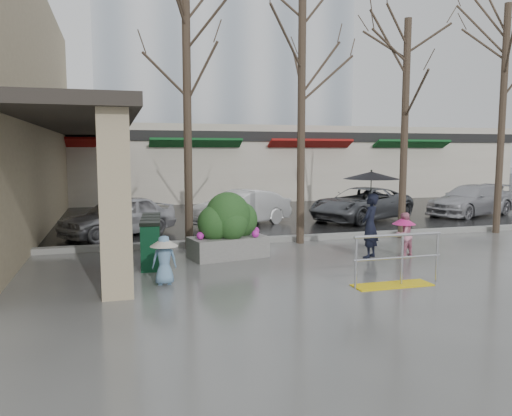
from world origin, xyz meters
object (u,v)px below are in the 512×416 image
handrail (396,267)px  car_b (241,208)px  tree_midwest (302,57)px  news_boxes (151,240)px  planter (228,226)px  car_a (118,216)px  car_d (471,200)px  woman (371,201)px  child_blue (164,255)px  child_pink (404,232)px  tree_west (186,56)px  car_c (361,204)px  tree_east (505,63)px  tree_mideast (406,75)px

handrail → car_b: bearing=96.4°
tree_midwest → news_boxes: bearing=-161.1°
tree_midwest → planter: tree_midwest is taller
news_boxes → car_a: (-0.70, 4.15, 0.08)m
car_d → woman: bearing=-69.9°
child_blue → handrail: bearing=166.0°
child_blue → car_a: bearing=-79.7°
woman → news_boxes: bearing=-49.6°
woman → child_pink: size_ratio=1.95×
tree_west → news_boxes: tree_west is taller
child_blue → car_c: car_c is taller
tree_midwest → news_boxes: 6.54m
planter → car_a: size_ratio=0.55×
tree_east → news_boxes: bearing=-172.4°
handrail → tree_mideast: 7.28m
car_a → car_c: size_ratio=0.82×
car_b → car_d: 9.84m
car_b → car_c: same height
news_boxes → tree_midwest: bearing=24.4°
tree_midwest → planter: 5.24m
tree_west → tree_mideast: size_ratio=1.05×
tree_midwest → child_pink: bearing=-54.0°
child_pink → news_boxes: child_pink is taller
child_pink → car_b: size_ratio=0.29×
handrail → woman: woman is taller
tree_mideast → car_c: (0.66, 3.85, -4.23)m
planter → tree_east: bearing=8.2°
car_b → handrail: bearing=-19.9°
tree_west → tree_midwest: tree_midwest is taller
news_boxes → planter: bearing=10.2°
child_blue → news_boxes: (-0.11, 2.01, -0.05)m
planter → car_a: planter is taller
news_boxes → child_pink: bearing=-3.8°
news_boxes → car_a: car_a is taller
child_pink → tree_east: bearing=-171.8°
woman → car_a: woman is taller
handrail → child_pink: child_pink is taller
woman → planter: 3.56m
tree_east → car_a: bearing=167.3°
car_d → child_pink: bearing=-66.2°
tree_east → planter: size_ratio=3.56×
tree_west → car_b: 6.33m
tree_east → car_a: (-11.82, 2.67, -4.75)m
child_pink → child_blue: size_ratio=1.12×
woman → planter: bearing=-57.1°
tree_east → car_c: tree_east is taller
child_pink → car_b: (-2.60, 6.28, 0.00)m
car_a → car_d: bearing=62.6°
tree_midwest → car_d: 10.90m
woman → car_c: 6.93m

